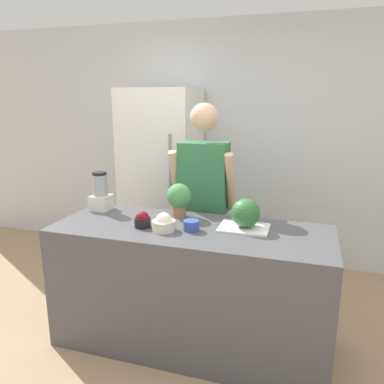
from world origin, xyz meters
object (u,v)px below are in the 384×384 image
object	(u,v)px
person	(203,205)
potted_plant	(179,198)
bowl_cherries	(143,220)
blender	(101,193)
watermelon	(246,213)
bowl_small_blue	(191,225)
refrigerator	(162,179)
bowl_cream	(164,223)

from	to	relation	value
person	potted_plant	bearing A→B (deg)	-105.04
bowl_cherries	blender	world-z (taller)	blender
watermelon	bowl_small_blue	size ratio (longest dim) A/B	1.83
watermelon	bowl_cherries	size ratio (longest dim) A/B	1.74
blender	refrigerator	bearing A→B (deg)	85.43
person	refrigerator	bearing A→B (deg)	132.46
potted_plant	bowl_cream	bearing A→B (deg)	-89.23
bowl_cherries	blender	xyz separation A→B (m)	(-0.50, 0.29, 0.09)
refrigerator	watermelon	bearing A→B (deg)	-47.71
bowl_cream	potted_plant	world-z (taller)	potted_plant
refrigerator	potted_plant	size ratio (longest dim) A/B	7.35
bowl_small_blue	bowl_cherries	bearing A→B (deg)	-174.71
refrigerator	potted_plant	distance (m)	1.24
person	bowl_cream	size ratio (longest dim) A/B	10.98
person	potted_plant	size ratio (longest dim) A/B	6.84
watermelon	bowl_cream	size ratio (longest dim) A/B	1.25
refrigerator	person	bearing A→B (deg)	-47.54
bowl_cream	blender	world-z (taller)	blender
refrigerator	bowl_cream	world-z (taller)	refrigerator
refrigerator	person	distance (m)	0.99
refrigerator	bowl_small_blue	world-z (taller)	refrigerator
bowl_cream	bowl_small_blue	distance (m)	0.19
bowl_cherries	watermelon	bearing A→B (deg)	14.36
bowl_cream	potted_plant	distance (m)	0.35
bowl_small_blue	blender	bearing A→B (deg)	163.33
person	blender	size ratio (longest dim) A/B	5.60
person	watermelon	bearing A→B (deg)	-47.97
refrigerator	bowl_small_blue	bearing A→B (deg)	-60.86
person	bowl_cherries	size ratio (longest dim) A/B	15.26
bowl_small_blue	refrigerator	bearing A→B (deg)	119.14
bowl_cream	bowl_small_blue	bearing A→B (deg)	17.52
blender	potted_plant	size ratio (longest dim) A/B	1.22
blender	potted_plant	world-z (taller)	blender
bowl_cream	blender	distance (m)	0.74
watermelon	bowl_cream	bearing A→B (deg)	-158.93
bowl_cream	potted_plant	size ratio (longest dim) A/B	0.62
person	bowl_cream	xyz separation A→B (m)	(-0.09, -0.69, 0.05)
bowl_cherries	bowl_cream	world-z (taller)	bowl_cream
potted_plant	bowl_small_blue	bearing A→B (deg)	-56.14
potted_plant	refrigerator	bearing A→B (deg)	117.88
refrigerator	bowl_cream	bearing A→B (deg)	-67.79
bowl_cherries	bowl_small_blue	xyz separation A→B (m)	(0.35, 0.03, -0.01)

